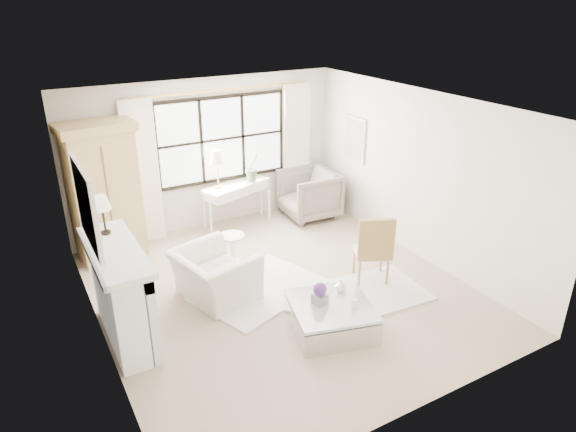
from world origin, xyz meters
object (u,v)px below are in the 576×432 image
at_px(armoire, 104,191).
at_px(console_table, 237,204).
at_px(coffee_table, 331,317).
at_px(club_armchair, 215,275).

relative_size(armoire, console_table, 1.63).
distance_m(console_table, coffee_table, 3.64).
xyz_separation_m(armoire, console_table, (2.32, 0.13, -0.74)).
height_order(console_table, club_armchair, console_table).
bearing_deg(console_table, armoire, 164.89).
distance_m(armoire, coffee_table, 4.13).
bearing_deg(console_table, coffee_table, -113.53).
height_order(console_table, coffee_table, console_table).
xyz_separation_m(club_armchair, coffee_table, (1.00, -1.46, -0.17)).
distance_m(club_armchair, coffee_table, 1.77).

